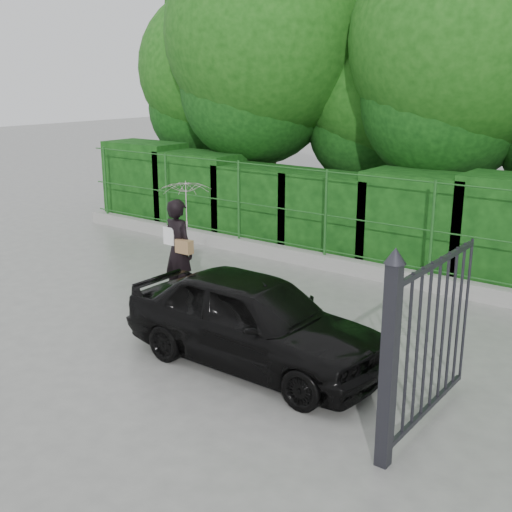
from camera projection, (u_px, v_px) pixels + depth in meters
The scene contains 8 objects.
ground at pixel (156, 329), 10.32m from camera, with size 80.00×80.00×0.00m, color gray.
kerb at pixel (308, 258), 13.72m from camera, with size 14.00×0.25×0.30m, color #9E9E99.
fence at pixel (318, 212), 13.31m from camera, with size 14.13×0.06×1.80m.
hedge at pixel (332, 211), 14.28m from camera, with size 14.20×1.20×2.18m.
trees at pixel (434, 43), 14.32m from camera, with size 17.10×6.15×8.08m.
gate at pixel (409, 345), 6.76m from camera, with size 0.22×2.33×2.36m.
woman at pixel (183, 224), 11.35m from camera, with size 0.98×0.97×2.17m.
car at pixel (254, 320), 8.89m from camera, with size 1.57×3.90×1.33m, color black.
Camera 1 is at (7.10, -6.68, 3.94)m, focal length 45.00 mm.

